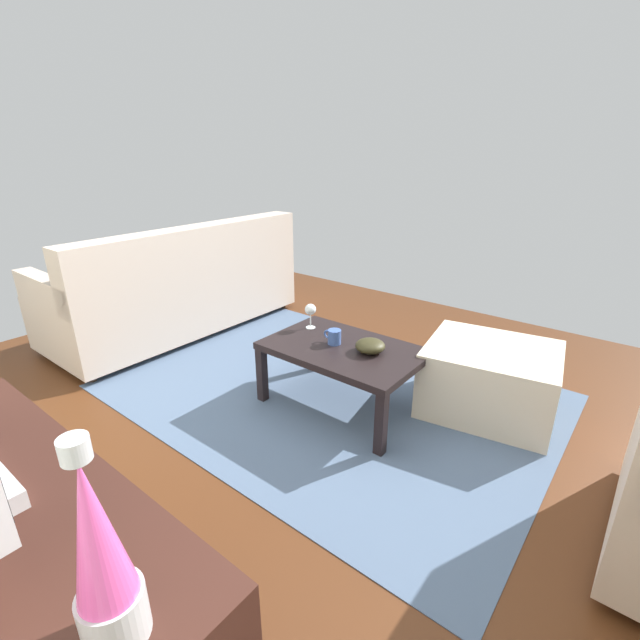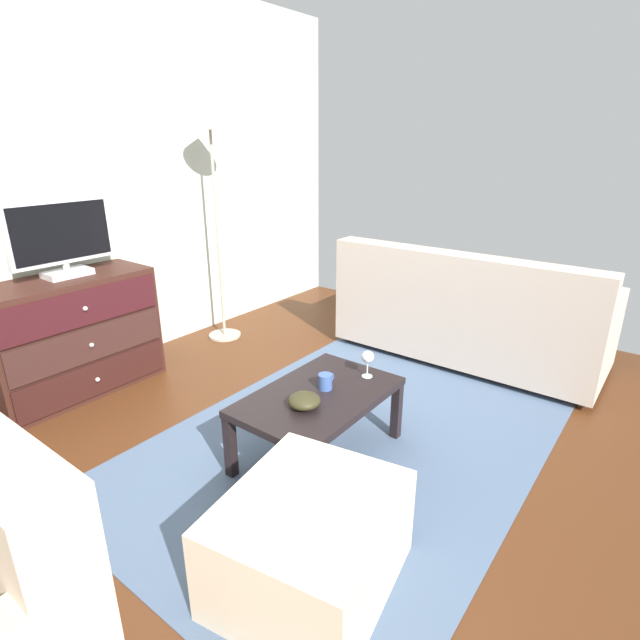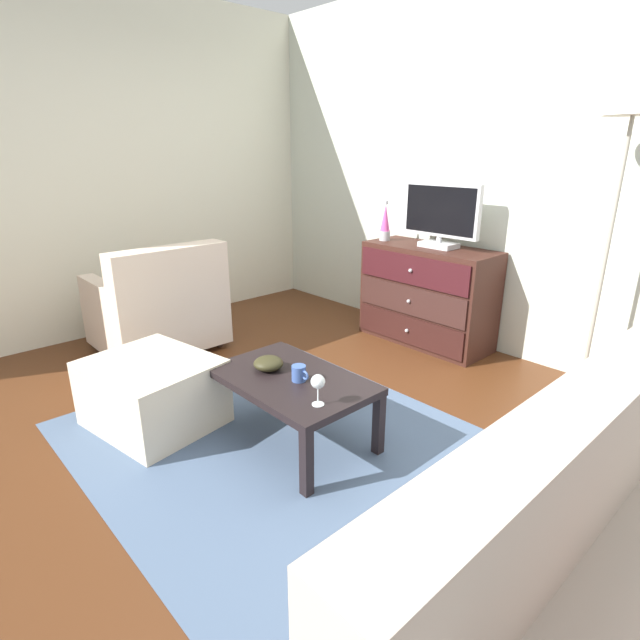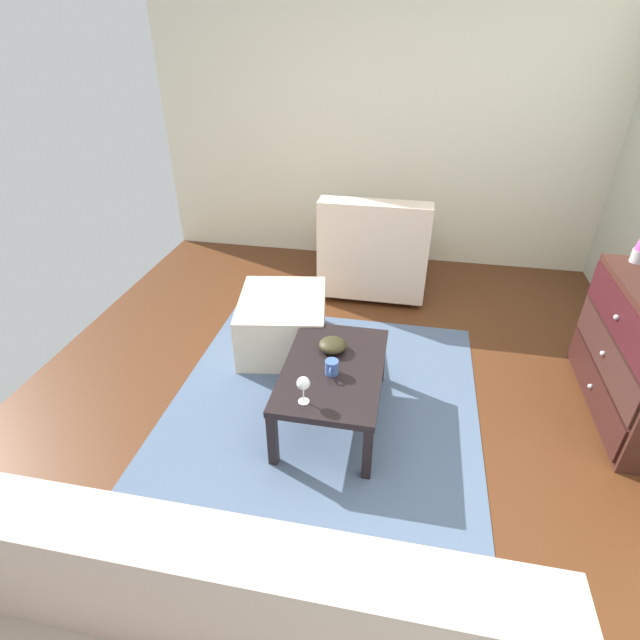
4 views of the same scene
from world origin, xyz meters
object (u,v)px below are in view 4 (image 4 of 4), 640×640
Objects in this scene: wine_glass at (303,384)px; ottoman at (283,323)px; coffee_table at (333,373)px; bowl_decorative at (333,345)px; mug at (332,367)px; armchair at (375,252)px.

wine_glass is 0.22× the size of ottoman.
bowl_decorative is at bearing -168.74° from coffee_table.
coffee_table is 0.38m from wine_glass.
ottoman is at bearing -147.09° from mug.
mug is 0.23m from bowl_decorative.
armchair is at bearing 177.53° from coffee_table.
ottoman is (-0.53, -0.45, -0.22)m from bowl_decorative.
wine_glass reaches higher than coffee_table.
coffee_table is 5.38× the size of bowl_decorative.
armchair is at bearing 151.82° from ottoman.
mug is 1.79m from armchair.
wine_glass is 0.29m from mug.
mug is at bearing 158.54° from wine_glass.
wine_glass is 0.95× the size of bowl_decorative.
armchair is at bearing 177.69° from mug.
coffee_table is 0.11m from mug.
wine_glass reaches higher than mug.
mug is 0.69× the size of bowl_decorative.
ottoman is (-1.01, -0.38, -0.30)m from wine_glass.
mug is at bearing 1.89° from coffee_table.
coffee_table is at bearing 162.95° from wine_glass.
bowl_decorative is at bearing -3.86° from armchair.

